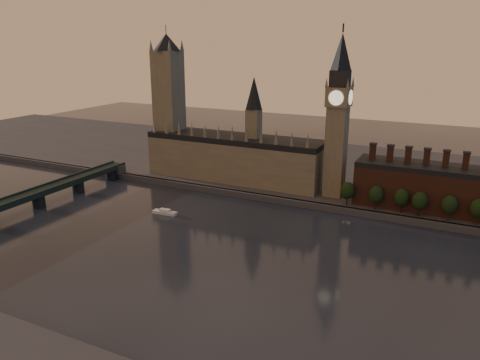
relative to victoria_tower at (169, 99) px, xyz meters
The scene contains 14 objects.
ground 176.40m from the victoria_tower, 43.78° to the right, with size 900.00×900.00×0.00m, color black.
north_bank 147.08m from the victoria_tower, 27.72° to the left, with size 900.00×182.00×4.00m.
palace_of_westminster 67.03m from the victoria_tower, ahead, with size 130.00×30.30×74.00m.
victoria_tower is the anchor object (origin of this frame).
big_ben 130.12m from the victoria_tower, ahead, with size 15.00×15.00×107.00m.
chimney_block 204.27m from the victoria_tower, ahead, with size 110.00×25.00×37.00m.
embankment_tree_0 151.20m from the victoria_tower, ahead, with size 8.60×8.60×14.88m.
embankment_tree_1 167.49m from the victoria_tower, ahead, with size 8.60×8.60×14.88m.
embankment_tree_2 181.07m from the victoria_tower, ahead, with size 8.60×8.60×14.88m.
embankment_tree_3 191.12m from the victoria_tower, ahead, with size 8.60×8.60×14.88m.
embankment_tree_4 206.23m from the victoria_tower, ahead, with size 8.60×8.60×14.88m.
embankment_tree_5 220.09m from the victoria_tower, ahead, with size 8.60×8.60×14.88m.
westminster_bridge 133.21m from the victoria_tower, 106.56° to the right, with size 14.00×200.00×11.55m.
river_boat 103.86m from the victoria_tower, 58.88° to the right, with size 15.68×5.41×3.09m.
Camera 1 is at (82.96, -178.11, 101.88)m, focal length 35.00 mm.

